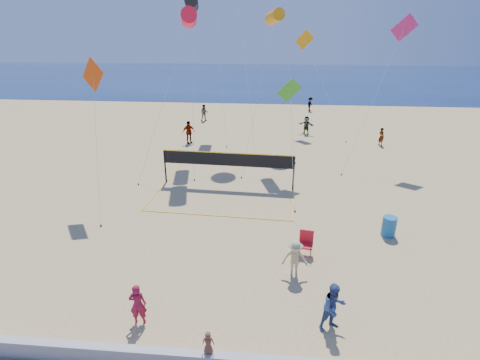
# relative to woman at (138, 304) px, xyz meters

# --- Properties ---
(ground) EXTENTS (120.00, 120.00, 0.00)m
(ground) POSITION_rel_woman_xyz_m (2.74, 1.35, -0.78)
(ground) COLOR tan
(ground) RESTS_ON ground
(ocean) EXTENTS (140.00, 50.00, 0.03)m
(ocean) POSITION_rel_woman_xyz_m (2.74, 63.35, -0.77)
(ocean) COLOR #112250
(ocean) RESTS_ON ground
(woman) EXTENTS (0.62, 0.45, 1.57)m
(woman) POSITION_rel_woman_xyz_m (0.00, 0.00, 0.00)
(woman) COLOR maroon
(woman) RESTS_ON ground
(toddler) EXTENTS (0.38, 0.26, 0.75)m
(toddler) POSITION_rel_woman_xyz_m (2.68, -1.59, 0.19)
(toddler) COLOR brown
(toddler) RESTS_ON seawall
(bystander_a) EXTENTS (1.06, 0.96, 1.77)m
(bystander_a) POSITION_rel_woman_xyz_m (6.55, 0.33, 0.10)
(bystander_a) COLOR navy
(bystander_a) RESTS_ON ground
(bystander_b) EXTENTS (1.05, 0.61, 1.62)m
(bystander_b) POSITION_rel_woman_xyz_m (5.40, 3.11, 0.02)
(bystander_b) COLOR tan
(bystander_b) RESTS_ON ground
(far_person_0) EXTENTS (1.20, 1.03, 1.94)m
(far_person_0) POSITION_rel_woman_xyz_m (-2.79, 20.78, 0.18)
(far_person_0) COLOR gray
(far_person_0) RESTS_ON ground
(far_person_1) EXTENTS (1.59, 1.10, 1.65)m
(far_person_1) POSITION_rel_woman_xyz_m (7.44, 24.65, 0.04)
(far_person_1) COLOR gray
(far_person_1) RESTS_ON ground
(far_person_2) EXTENTS (0.59, 0.66, 1.52)m
(far_person_2) POSITION_rel_woman_xyz_m (13.47, 21.63, -0.03)
(far_person_2) COLOR gray
(far_person_2) RESTS_ON ground
(far_person_3) EXTENTS (0.98, 0.85, 1.72)m
(far_person_3) POSITION_rel_woman_xyz_m (-2.86, 28.79, 0.07)
(far_person_3) COLOR gray
(far_person_3) RESTS_ON ground
(far_person_4) EXTENTS (1.02, 1.18, 1.58)m
(far_person_4) POSITION_rel_woman_xyz_m (8.63, 34.71, 0.01)
(far_person_4) COLOR gray
(far_person_4) RESTS_ON ground
(camp_chair) EXTENTS (0.69, 0.83, 1.26)m
(camp_chair) POSITION_rel_woman_xyz_m (5.98, 4.72, -0.14)
(camp_chair) COLOR red
(camp_chair) RESTS_ON ground
(trash_barrel) EXTENTS (0.68, 0.68, 0.99)m
(trash_barrel) POSITION_rel_woman_xyz_m (10.10, 6.68, -0.29)
(trash_barrel) COLOR #175E99
(trash_barrel) RESTS_ON ground
(volleyball_net) EXTENTS (8.77, 8.63, 2.23)m
(volleyball_net) POSITION_rel_woman_xyz_m (1.64, 11.97, 0.73)
(volleyball_net) COLOR black
(volleyball_net) RESTS_ON ground
(kite_0) EXTENTS (3.61, 5.90, 10.55)m
(kite_0) POSITION_rel_woman_xyz_m (-1.28, 16.15, 9.09)
(kite_0) COLOR #FE1532
(kite_0) RESTS_ON ground
(kite_1) EXTENTS (1.81, 8.26, 11.50)m
(kite_1) POSITION_rel_woman_xyz_m (-1.77, 19.60, 10.08)
(kite_1) COLOR black
(kite_1) RESTS_ON ground
(kite_2) EXTENTS (2.59, 6.06, 10.51)m
(kite_2) POSITION_rel_woman_xyz_m (4.21, 18.22, 9.16)
(kite_2) COLOR orange
(kite_2) RESTS_ON ground
(kite_3) EXTENTS (1.90, 4.15, 7.98)m
(kite_3) POSITION_rel_woman_xyz_m (-5.17, 9.74, 5.99)
(kite_3) COLOR #C63E08
(kite_3) RESTS_ON ground
(kite_4) EXTENTS (1.58, 5.95, 6.41)m
(kite_4) POSITION_rel_woman_xyz_m (5.33, 14.20, 4.54)
(kite_4) COLOR green
(kite_4) RESTS_ON ground
(kite_5) EXTENTS (4.82, 4.17, 10.18)m
(kite_5) POSITION_rel_woman_xyz_m (12.79, 18.26, 8.05)
(kite_5) COLOR #C6226B
(kite_5) RESTS_ON ground
(kite_9) EXTENTS (4.66, 4.87, 9.04)m
(kite_9) POSITION_rel_woman_xyz_m (7.13, 26.50, 6.98)
(kite_9) COLOR orange
(kite_9) RESTS_ON ground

